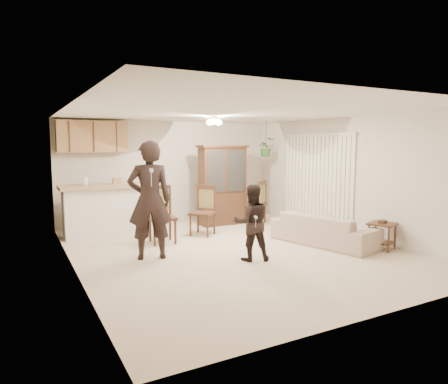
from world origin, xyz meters
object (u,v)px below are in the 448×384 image
chair_hutch_left (203,221)px  chair_hutch_right (254,211)px  adult (150,206)px  china_hutch (222,185)px  chair_bar (162,227)px  child (251,220)px  sofa (324,226)px  side_table (382,236)px

chair_hutch_left → chair_hutch_right: (1.69, 0.59, -0.00)m
adult → chair_hutch_right: adult is taller
china_hutch → chair_bar: size_ratio=1.71×
china_hutch → child: bearing=-108.9°
chair_hutch_right → chair_hutch_left: bearing=-11.0°
chair_bar → chair_hutch_left: (0.98, 0.25, -0.02)m
sofa → chair_bar: (-2.72, 1.58, -0.05)m
chair_bar → sofa: bearing=-24.1°
china_hutch → chair_hutch_right: 1.03m
adult → chair_hutch_left: bearing=-128.8°
adult → china_hutch: size_ratio=0.94×
china_hutch → side_table: bearing=-66.9°
china_hutch → chair_hutch_left: (-0.93, -0.85, -0.65)m
side_table → chair_hutch_right: 3.30m
adult → china_hutch: (2.46, 2.04, 0.04)m
side_table → chair_hutch_left: 3.57m
sofa → side_table: 1.05m
adult → china_hutch: 3.20m
chair_hutch_left → china_hutch: bearing=91.2°
side_table → chair_hutch_left: size_ratio=0.55×
child → chair_hutch_left: child is taller
side_table → child: bearing=167.7°
child → china_hutch: 3.11m
sofa → child: bearing=84.0°
adult → side_table: adult is taller
child → side_table: bearing=-173.3°
adult → chair_bar: adult is taller
sofa → chair_bar: chair_bar is taller
child → china_hutch: (1.01, 2.93, 0.27)m
china_hutch → chair_bar: 2.30m
chair_hutch_left → adult: bearing=-93.2°
child → chair_hutch_right: 3.23m
adult → chair_hutch_right: size_ratio=1.72×
child → chair_hutch_left: size_ratio=1.27×
child → chair_bar: size_ratio=1.21×
chair_hutch_right → sofa: bearing=60.8°
china_hutch → sofa: bearing=-73.3°
sofa → china_hutch: (-0.80, 2.68, 0.58)m
adult → child: (1.45, -0.89, -0.22)m
side_table → chair_hutch_left: chair_hutch_left is taller
sofa → china_hutch: china_hutch is taller
adult → sofa: bearing=-177.9°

